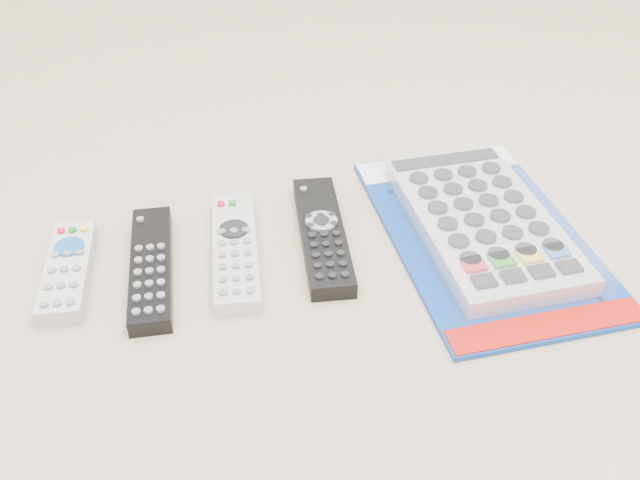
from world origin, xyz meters
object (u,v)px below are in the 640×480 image
object	(u,v)px
remote_large_black	(323,234)
jumbo_remote_packaged	(483,220)
remote_slim_black	(151,267)
remote_small_grey	(68,270)
remote_silver_dvd	(235,250)

from	to	relation	value
remote_large_black	jumbo_remote_packaged	world-z (taller)	jumbo_remote_packaged
remote_slim_black	jumbo_remote_packaged	distance (m)	0.39
remote_small_grey	remote_silver_dvd	bearing A→B (deg)	3.31
remote_small_grey	remote_slim_black	world-z (taller)	same
remote_slim_black	remote_silver_dvd	bearing A→B (deg)	8.62
remote_large_black	remote_slim_black	bearing A→B (deg)	-169.85
remote_small_grey	remote_silver_dvd	size ratio (longest dim) A/B	0.78
remote_large_black	jumbo_remote_packaged	distance (m)	0.19
remote_large_black	jumbo_remote_packaged	bearing A→B (deg)	-2.44
remote_small_grey	remote_slim_black	bearing A→B (deg)	-3.87
remote_silver_dvd	jumbo_remote_packaged	bearing A→B (deg)	1.30
remote_small_grey	jumbo_remote_packaged	size ratio (longest dim) A/B	0.43
remote_slim_black	remote_silver_dvd	xyz separation A→B (m)	(0.10, -0.00, 0.00)
jumbo_remote_packaged	remote_small_grey	bearing A→B (deg)	176.00
remote_small_grey	jumbo_remote_packaged	bearing A→B (deg)	1.47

